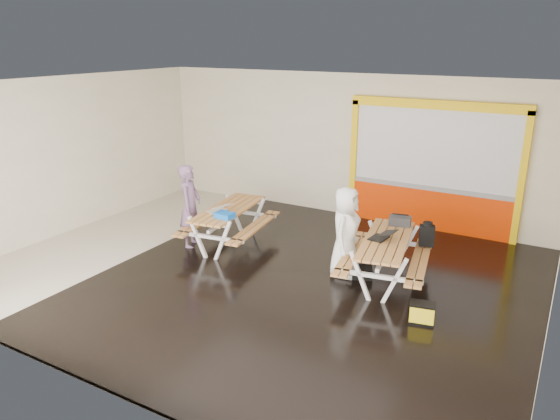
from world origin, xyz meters
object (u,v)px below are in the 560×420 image
Objects in this scene: picnic_table_left at (229,217)px; fluke_bag at (422,313)px; toolbox at (400,221)px; dark_case at (359,272)px; person_left at (190,206)px; picnic_table_right at (386,250)px; blue_pouch at (225,215)px; backpack at (427,234)px; laptop_left at (219,209)px; laptop_right at (382,236)px; person_right at (345,232)px.

picnic_table_left is 5.50× the size of fluke_bag.
fluke_bag is (1.02, -1.95, -0.75)m from toolbox.
dark_case is (3.03, -0.14, -0.52)m from picnic_table_left.
picnic_table_right is at bearing -104.77° from person_left.
blue_pouch is (-3.18, -0.48, 0.26)m from picnic_table_right.
blue_pouch is (0.31, -0.56, 0.26)m from picnic_table_left.
picnic_table_left is 5.41× the size of toolbox.
person_left reaches higher than backpack.
toolbox reaches higher than laptop_left.
toolbox is at bearing 16.56° from laptop_left.
picnic_table_left is 4.94× the size of dark_case.
picnic_table_left is 3.56m from toolbox.
picnic_table_right is 0.86m from toolbox.
backpack is at bearing 55.12° from laptop_right.
toolbox reaches higher than picnic_table_left.
picnic_table_right is 1.59m from fluke_bag.
person_left reaches higher than dark_case.
person_left is (-0.68, -0.42, 0.25)m from picnic_table_left.
laptop_right is (4.10, 0.29, 0.02)m from person_left.
blue_pouch is 0.77× the size of dark_case.
picnic_table_right is 4.77× the size of laptop_left.
fluke_bag is at bearing -48.45° from picnic_table_right.
person_left is 0.67m from laptop_left.
laptop_left is 1.05× the size of dark_case.
laptop_right is at bearing -89.84° from person_right.
person_left reaches higher than toolbox.
person_left is 4.82m from backpack.
picnic_table_right is 0.79m from person_right.
person_right is 3.53× the size of dark_case.
dark_case is (-0.46, -0.06, -0.52)m from picnic_table_right.
person_right is 1.55m from backpack.
person_right is 2.14m from fluke_bag.
picnic_table_right is 5.51× the size of toolbox.
person_right is (3.43, 0.22, -0.00)m from person_left.
picnic_table_left is 4.68m from fluke_bag.
toolbox is (3.48, 1.04, 0.03)m from laptop_left.
dark_case is at bearing -139.05° from backpack.
laptop_right is at bearing 1.25° from dark_case.
backpack is (1.25, 0.91, -0.11)m from person_right.
blue_pouch is (0.98, -0.14, 0.01)m from person_left.
laptop_left reaches higher than dark_case.
picnic_table_right is 0.70m from dark_case.
person_left is 0.99m from blue_pouch.
person_right is at bearing -173.94° from laptop_right.
blue_pouch is at bearing -172.13° from laptop_right.
picnic_table_right is 1.34× the size of person_left.
backpack is at bearing 14.19° from laptop_left.
toolbox is 2.32m from fluke_bag.
laptop_left is 3.15m from dark_case.
person_left is 4.11m from laptop_right.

